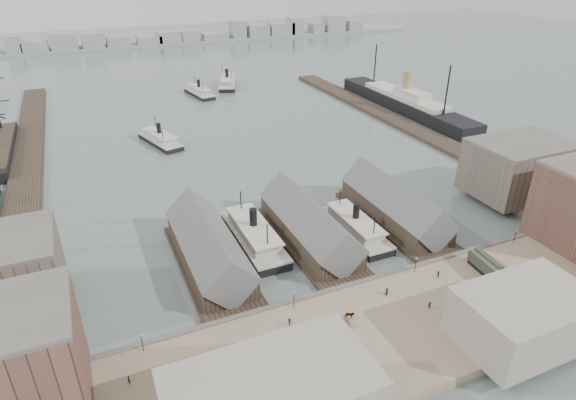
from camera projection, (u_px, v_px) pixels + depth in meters
name	position (u px, v px, depth m)	size (l,w,h in m)	color
ground	(341.00, 278.00, 109.96)	(900.00, 900.00, 0.00)	#54615F
quay	(392.00, 331.00, 93.24)	(180.00, 30.00, 2.00)	#88755B
seawall	(353.00, 287.00, 105.20)	(180.00, 1.20, 2.30)	#59544C
west_wharf	(27.00, 165.00, 166.50)	(10.00, 220.00, 1.60)	#2D231C
east_wharf	(395.00, 120.00, 210.74)	(10.00, 180.00, 1.60)	#2D231C
ferry_shed_west	(209.00, 249.00, 112.23)	(14.00, 42.00, 12.60)	#2D231C
ferry_shed_center	(309.00, 227.00, 121.55)	(14.00, 42.00, 12.60)	#2D231C
ferry_shed_east	(395.00, 207.00, 130.88)	(14.00, 42.00, 12.60)	#2D231C
warehouse_east_back	(518.00, 168.00, 142.19)	(28.00, 20.00, 15.00)	#60564C
street_bldg_center	(525.00, 317.00, 87.91)	(24.00, 16.00, 10.00)	gray
lamp_post_far_w	(142.00, 340.00, 85.97)	(0.44, 0.44, 3.92)	black
lamp_post_near_w	(294.00, 297.00, 96.73)	(0.44, 0.44, 3.92)	black
lamp_post_near_e	(416.00, 262.00, 107.49)	(0.44, 0.44, 3.92)	black
lamp_post_far_e	(516.00, 234.00, 118.25)	(0.44, 0.44, 3.92)	black
far_shore	(130.00, 41.00, 379.07)	(500.00, 40.00, 15.72)	gray
ferry_docked_west	(254.00, 235.00, 122.07)	(8.86, 29.55, 10.55)	black
ferry_docked_east	(355.00, 226.00, 126.39)	(7.92, 26.42, 9.43)	black
ferry_open_near	(160.00, 139.00, 186.08)	(14.00, 25.81, 8.83)	black
ferry_open_mid	(199.00, 92.00, 249.04)	(11.28, 25.38, 8.75)	black
ferry_open_far	(227.00, 82.00, 265.77)	(17.41, 29.78, 10.20)	black
ocean_steamer	(405.00, 102.00, 224.81)	(12.50, 91.37, 18.27)	black
tram	(487.00, 266.00, 107.42)	(3.77, 10.93, 3.81)	black
horse_cart_left	(228.00, 360.00, 84.20)	(4.61, 3.71, 1.57)	black
horse_cart_center	(347.00, 318.00, 93.98)	(4.82, 3.25, 1.55)	black
horse_cart_right	(497.00, 290.00, 101.61)	(4.51, 1.50, 1.45)	black
pedestrian_0	(129.00, 380.00, 80.23)	(0.60, 0.44, 1.65)	black
pedestrian_1	(221.00, 366.00, 82.98)	(0.76, 0.60, 1.57)	black
pedestrian_2	(290.00, 322.00, 92.79)	(1.08, 0.62, 1.67)	black
pedestrian_3	(348.00, 373.00, 81.44)	(1.00, 0.42, 1.71)	black
pedestrian_4	(387.00, 291.00, 101.14)	(0.83, 0.54, 1.70)	black
pedestrian_5	(430.00, 305.00, 97.25)	(0.61, 0.45, 1.67)	black
pedestrian_6	(438.00, 274.00, 106.69)	(0.77, 0.60, 1.58)	black
pedestrian_7	(513.00, 301.00, 98.31)	(1.03, 0.59, 1.60)	black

